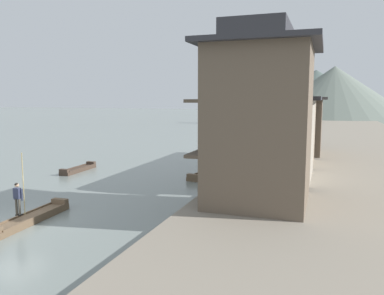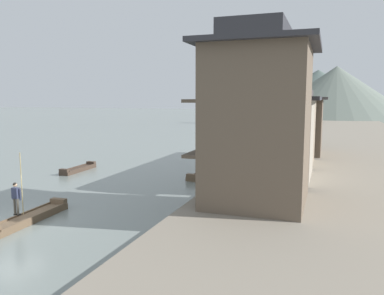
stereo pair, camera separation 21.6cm
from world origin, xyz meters
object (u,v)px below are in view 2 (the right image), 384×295
object	(u,v)px
boatman_person	(16,195)
house_waterfront_narrow	(294,122)
boat_moored_nearest	(207,173)
boat_midriver_upstream	(79,169)
house_waterfront_second	(275,133)
house_waterfront_nearest	(258,119)
boat_moored_second	(258,132)
house_waterfront_tall	(284,126)
mooring_post_dock_mid	(236,164)
stone_bridge	(263,109)
boat_midriver_drifting	(242,155)
boat_foreground_poled	(29,218)
mooring_post_dock_near	(199,191)
boat_moored_far	(251,137)
boat_moored_third	(261,143)

from	to	relation	value
boatman_person	house_waterfront_narrow	bearing A→B (deg)	66.55
boat_moored_nearest	boat_midriver_upstream	distance (m)	11.01
house_waterfront_second	boatman_person	bearing A→B (deg)	-130.22
house_waterfront_nearest	house_waterfront_second	bearing A→B (deg)	90.13
boat_moored_second	house_waterfront_tall	distance (m)	36.54
boatman_person	mooring_post_dock_mid	bearing A→B (deg)	61.08
boatman_person	stone_bridge	distance (m)	77.32
house_waterfront_nearest	stone_bridge	xyz separation A→B (m)	(-11.33, 71.83, -1.52)
house_waterfront_nearest	house_waterfront_tall	size ratio (longest dim) A/B	1.42
house_waterfront_tall	stone_bridge	distance (m)	60.01
boatman_person	boat_midriver_upstream	size ratio (longest dim) A/B	0.71
boat_midriver_drifting	house_waterfront_narrow	xyz separation A→B (m)	(5.26, -0.70, 3.58)
boat_foreground_poled	boat_moored_second	bearing A→B (deg)	87.59
house_waterfront_tall	house_waterfront_narrow	xyz separation A→B (m)	(0.24, 6.39, -0.01)
house_waterfront_nearest	house_waterfront_tall	distance (m)	12.96
stone_bridge	mooring_post_dock_near	bearing A→B (deg)	-83.42
house_waterfront_narrow	boat_moored_far	bearing A→B (deg)	112.23
boat_moored_far	boat_midriver_drifting	distance (m)	19.07
boat_moored_nearest	house_waterfront_nearest	distance (m)	11.72
house_waterfront_second	boat_foreground_poled	bearing A→B (deg)	-132.18
mooring_post_dock_mid	boatman_person	bearing A→B (deg)	-118.92
boat_moored_third	house_waterfront_tall	xyz separation A→B (m)	(4.84, -17.53, 3.55)
boat_midriver_drifting	house_waterfront_tall	xyz separation A→B (m)	(5.02, -7.08, 3.59)
boat_moored_nearest	house_waterfront_second	xyz separation A→B (m)	(5.55, -2.11, 3.54)
boatman_person	boat_midriver_upstream	xyz separation A→B (m)	(-5.91, 12.88, -1.40)
house_waterfront_tall	mooring_post_dock_near	xyz separation A→B (m)	(-2.95, -13.32, -2.62)
boat_moored_nearest	mooring_post_dock_near	size ratio (longest dim) A/B	6.33
house_waterfront_narrow	house_waterfront_second	bearing A→B (deg)	-90.95
boat_moored_far	stone_bridge	distance (m)	33.34
boat_moored_nearest	boat_midriver_drifting	xyz separation A→B (m)	(0.49, 10.88, -0.04)
boat_moored_third	stone_bridge	distance (m)	42.04
boatman_person	house_waterfront_tall	distance (m)	21.25
boat_midriver_drifting	house_waterfront_narrow	world-z (taller)	house_waterfront_narrow
boat_moored_far	house_waterfront_second	world-z (taller)	house_waterfront_second
boat_moored_nearest	house_waterfront_nearest	size ratio (longest dim) A/B	0.57
house_waterfront_second	boat_midriver_drifting	bearing A→B (deg)	111.28
boat_moored_nearest	house_waterfront_nearest	world-z (taller)	house_waterfront_nearest
boatman_person	boat_midriver_upstream	bearing A→B (deg)	114.64
boat_moored_nearest	house_waterfront_second	distance (m)	6.92
boatman_person	boat_midriver_upstream	world-z (taller)	boatman_person
boat_moored_second	boat_midriver_upstream	size ratio (longest dim) A/B	0.95
mooring_post_dock_mid	boat_moored_nearest	bearing A→B (deg)	160.73
boat_moored_second	boat_midriver_drifting	world-z (taller)	boat_midriver_drifting
house_waterfront_narrow	mooring_post_dock_near	xyz separation A→B (m)	(-3.19, -19.71, -2.61)
house_waterfront_second	mooring_post_dock_mid	xyz separation A→B (m)	(-2.98, 1.21, -2.55)
house_waterfront_second	house_waterfront_tall	distance (m)	5.90
boat_midriver_upstream	house_waterfront_second	bearing A→B (deg)	-1.51
house_waterfront_nearest	boat_midriver_upstream	bearing A→B (deg)	155.71
boat_foreground_poled	mooring_post_dock_near	bearing A→B (deg)	29.27
boat_midriver_upstream	house_waterfront_tall	bearing A→B (deg)	18.46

